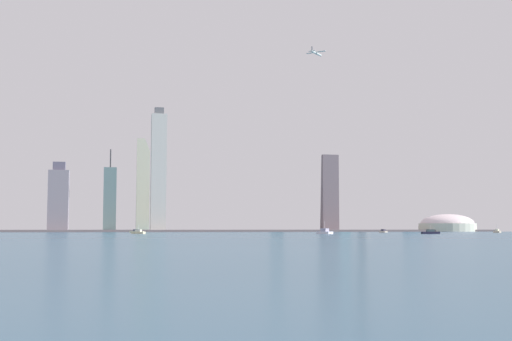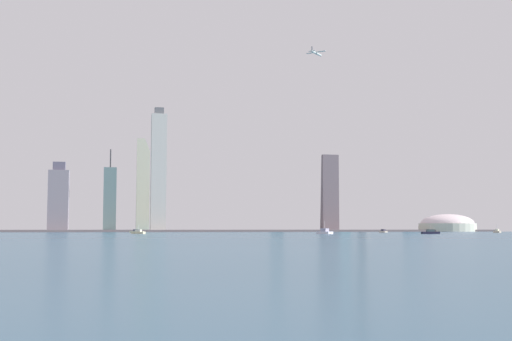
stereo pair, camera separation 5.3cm
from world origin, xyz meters
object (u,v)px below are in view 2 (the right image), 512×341
(stadium_dome, at_px, (443,225))
(skyscraper_6, at_px, (422,209))
(skyscraper_8, at_px, (159,171))
(boat_1, at_px, (138,232))
(skyscraper_2, at_px, (277,191))
(boat_2, at_px, (430,232))
(boat_5, at_px, (497,231))
(observation_tower, at_px, (362,123))
(skyscraper_0, at_px, (329,193))
(boat_4, at_px, (136,232))
(skyscraper_4, at_px, (342,193))
(airplane, at_px, (316,53))
(skyscraper_5, at_px, (413,211))
(boat_3, at_px, (383,231))
(skyscraper_3, at_px, (143,185))
(skyscraper_7, at_px, (58,199))
(skyscraper_1, at_px, (110,200))
(boat_0, at_px, (325,232))

(stadium_dome, bearing_deg, skyscraper_6, 87.56)
(skyscraper_8, bearing_deg, boat_1, -97.78)
(skyscraper_2, height_order, boat_2, skyscraper_2)
(stadium_dome, bearing_deg, boat_5, -103.15)
(observation_tower, bearing_deg, skyscraper_8, -173.67)
(skyscraper_0, height_order, boat_1, skyscraper_0)
(skyscraper_0, distance_m, skyscraper_2, 103.06)
(observation_tower, bearing_deg, boat_4, -151.67)
(skyscraper_4, relative_size, boat_2, 6.87)
(boat_1, relative_size, airplane, 0.57)
(skyscraper_5, height_order, boat_5, skyscraper_5)
(skyscraper_2, xyz_separation_m, boat_3, (61.52, -277.48, -61.72))
(boat_3, bearing_deg, skyscraper_2, 178.96)
(skyscraper_3, height_order, airplane, airplane)
(skyscraper_7, bearing_deg, boat_5, -24.86)
(skyscraper_2, xyz_separation_m, boat_1, (-226.70, -366.28, -61.69))
(skyscraper_4, relative_size, boat_4, 7.26)
(skyscraper_7, height_order, skyscraper_8, skyscraper_8)
(skyscraper_7, xyz_separation_m, skyscraper_8, (130.72, 4.38, 39.54))
(skyscraper_2, xyz_separation_m, skyscraper_6, (235.67, -17.55, -27.17))
(skyscraper_1, distance_m, skyscraper_7, 70.68)
(skyscraper_6, relative_size, boat_0, 4.20)
(skyscraper_5, distance_m, skyscraper_7, 525.62)
(skyscraper_7, bearing_deg, airplane, -14.12)
(boat_3, xyz_separation_m, boat_5, (114.92, -54.92, 0.16))
(stadium_dome, distance_m, boat_4, 482.46)
(boat_0, relative_size, boat_5, 1.77)
(skyscraper_1, distance_m, boat_4, 178.92)
(skyscraper_1, relative_size, airplane, 4.76)
(boat_2, bearing_deg, skyscraper_4, 85.66)
(stadium_dome, height_order, skyscraper_0, skyscraper_0)
(boat_1, xyz_separation_m, boat_2, (267.21, -76.48, 0.08))
(observation_tower, bearing_deg, boat_5, -77.89)
(skyscraper_0, distance_m, boat_4, 330.27)
(skyscraper_8, bearing_deg, boat_4, -102.77)
(skyscraper_1, relative_size, boat_3, 9.06)
(boat_0, distance_m, boat_2, 100.61)
(skyscraper_7, height_order, boat_2, skyscraper_7)
(skyscraper_5, relative_size, boat_2, 3.93)
(skyscraper_2, relative_size, boat_2, 8.20)
(skyscraper_8, xyz_separation_m, boat_0, (130.57, -333.58, -80.41))
(skyscraper_5, height_order, airplane, airplane)
(skyscraper_5, xyz_separation_m, boat_1, (-429.31, -311.67, -29.32))
(boat_3, bearing_deg, observation_tower, 151.51)
(skyscraper_2, distance_m, airplane, 253.12)
(skyscraper_4, xyz_separation_m, boat_5, (80.30, -300.09, -57.72))
(skyscraper_0, bearing_deg, boat_3, -88.89)
(observation_tower, relative_size, skyscraper_5, 5.35)
(skyscraper_7, relative_size, airplane, 3.87)
(boat_2, xyz_separation_m, boat_3, (21.01, 165.27, -0.12))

